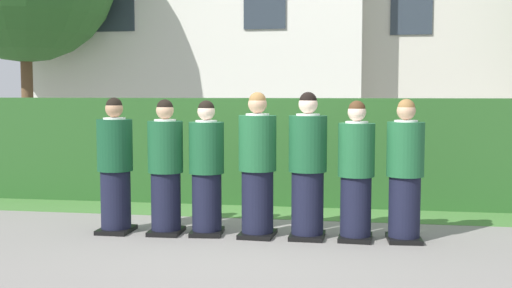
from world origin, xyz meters
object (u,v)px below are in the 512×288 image
Objects in this scene: student_front_row_5 at (356,174)px; student_front_row_6 at (405,174)px; student_front_row_2 at (207,171)px; student_front_row_4 at (308,169)px; student_front_row_1 at (166,170)px; student_front_row_3 at (257,168)px; student_front_row_0 at (115,169)px.

student_front_row_6 is at bearing 3.41° from student_front_row_5.
student_front_row_2 is 0.99× the size of student_front_row_6.
student_front_row_6 is at bearing 1.37° from student_front_row_4.
student_front_row_1 reaches higher than student_front_row_2.
student_front_row_3 reaches higher than student_front_row_6.
student_front_row_1 is at bearing -175.02° from student_front_row_2.
student_front_row_3 is 1.10m from student_front_row_5.
student_front_row_6 is (2.68, 0.07, 0.00)m from student_front_row_1.
student_front_row_5 is 0.99× the size of student_front_row_6.
student_front_row_6 is at bearing 1.56° from student_front_row_1.
student_front_row_6 is (0.53, 0.03, 0.01)m from student_front_row_5.
student_front_row_5 is (0.53, -0.01, -0.05)m from student_front_row_4.
student_front_row_1 is at bearing -178.89° from student_front_row_5.
student_front_row_3 is 0.56m from student_front_row_4.
student_front_row_4 is 0.53m from student_front_row_5.
student_front_row_6 reaches higher than student_front_row_5.
student_front_row_2 is at bearing -179.68° from student_front_row_4.
student_front_row_0 reaches higher than student_front_row_1.
student_front_row_0 is at bearing -178.38° from student_front_row_6.
student_front_row_2 is 2.21m from student_front_row_6.
student_front_row_2 is 1.69m from student_front_row_5.
student_front_row_1 is 1.06m from student_front_row_3.
student_front_row_2 is at bearing 4.98° from student_front_row_1.
student_front_row_0 is 2.76m from student_front_row_5.
student_front_row_4 is (0.56, 0.01, 0.00)m from student_front_row_3.
student_front_row_1 is 0.99× the size of student_front_row_6.
student_front_row_0 is 3.29m from student_front_row_6.
student_front_row_0 is 0.96× the size of student_front_row_4.
student_front_row_0 is 1.02× the size of student_front_row_5.
student_front_row_0 is 0.96× the size of student_front_row_3.
student_front_row_4 is 1.06× the size of student_front_row_5.
student_front_row_6 is at bearing 1.32° from student_front_row_3.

